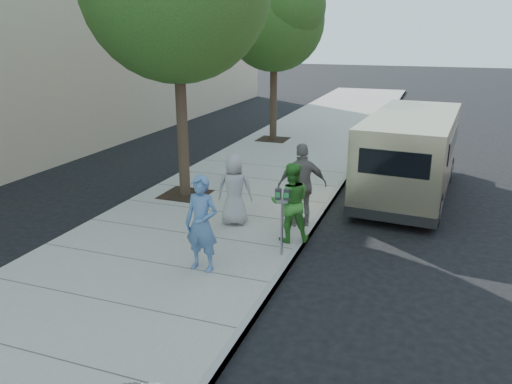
% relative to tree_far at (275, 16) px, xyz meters
% --- Properties ---
extents(ground, '(120.00, 120.00, 0.00)m').
position_rel_tree_far_xyz_m(ground, '(2.25, -10.00, -4.88)').
color(ground, black).
rests_on(ground, ground).
extents(sidewalk, '(5.00, 60.00, 0.15)m').
position_rel_tree_far_xyz_m(sidewalk, '(1.25, -10.00, -4.81)').
color(sidewalk, gray).
rests_on(sidewalk, ground).
extents(curb_face, '(0.12, 60.00, 0.16)m').
position_rel_tree_far_xyz_m(curb_face, '(3.69, -10.00, -4.81)').
color(curb_face, gray).
rests_on(curb_face, ground).
extents(tree_far, '(3.92, 3.80, 6.49)m').
position_rel_tree_far_xyz_m(tree_far, '(0.00, 0.00, 0.00)').
color(tree_far, black).
rests_on(tree_far, sidewalk).
extents(parking_meter, '(0.29, 0.13, 1.35)m').
position_rel_tree_far_xyz_m(parking_meter, '(3.50, -10.33, -3.75)').
color(parking_meter, gray).
rests_on(parking_meter, sidewalk).
extents(van, '(2.46, 6.22, 2.26)m').
position_rel_tree_far_xyz_m(van, '(5.54, -5.14, -3.69)').
color(van, beige).
rests_on(van, ground).
extents(person_officer, '(0.68, 0.47, 1.79)m').
position_rel_tree_far_xyz_m(person_officer, '(2.32, -11.42, -3.84)').
color(person_officer, '#4E75A6').
rests_on(person_officer, sidewalk).
extents(person_green_shirt, '(1.00, 0.91, 1.67)m').
position_rel_tree_far_xyz_m(person_green_shirt, '(3.45, -9.59, -3.90)').
color(person_green_shirt, '#37872C').
rests_on(person_green_shirt, sidewalk).
extents(person_gray_shirt, '(0.89, 0.68, 1.62)m').
position_rel_tree_far_xyz_m(person_gray_shirt, '(2.01, -9.09, -3.92)').
color(person_gray_shirt, '#99999B').
rests_on(person_gray_shirt, sidewalk).
extents(person_striped_polo, '(1.19, 0.88, 1.88)m').
position_rel_tree_far_xyz_m(person_striped_polo, '(3.45, -8.67, -3.79)').
color(person_striped_polo, slate).
rests_on(person_striped_polo, sidewalk).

